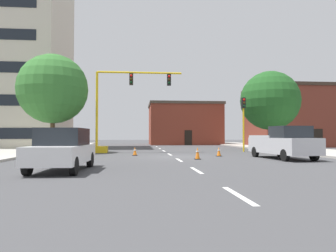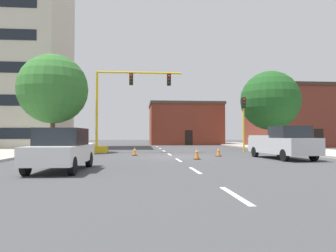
{
  "view_description": "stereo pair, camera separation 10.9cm",
  "coord_description": "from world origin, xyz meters",
  "px_view_note": "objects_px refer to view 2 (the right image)",
  "views": [
    {
      "loc": [
        -2.42,
        -21.52,
        1.45
      ],
      "look_at": [
        0.26,
        6.64,
        2.27
      ],
      "focal_mm": 34.11,
      "sensor_mm": 36.0,
      "label": 1
    },
    {
      "loc": [
        -2.31,
        -21.53,
        1.45
      ],
      "look_at": [
        0.26,
        6.64,
        2.27
      ],
      "focal_mm": 34.11,
      "sensor_mm": 36.0,
      "label": 2
    }
  ],
  "objects_px": {
    "tree_right_mid": "(270,101)",
    "traffic_cone_roadside_a": "(197,153)",
    "traffic_signal_gantry": "(109,127)",
    "tree_left_near": "(53,89)",
    "traffic_light_pole_right": "(244,112)",
    "sedan_white_near_left": "(62,149)",
    "traffic_cone_roadside_b": "(135,151)",
    "traffic_cone_roadside_c": "(219,152)",
    "pickup_truck_silver": "(282,143)"
  },
  "relations": [
    {
      "from": "traffic_signal_gantry",
      "to": "traffic_cone_roadside_b",
      "type": "height_order",
      "value": "traffic_signal_gantry"
    },
    {
      "from": "pickup_truck_silver",
      "to": "traffic_cone_roadside_b",
      "type": "xyz_separation_m",
      "value": [
        -9.08,
        4.12,
        -0.67
      ]
    },
    {
      "from": "traffic_cone_roadside_a",
      "to": "tree_left_near",
      "type": "bearing_deg",
      "value": 142.72
    },
    {
      "from": "traffic_light_pole_right",
      "to": "traffic_cone_roadside_b",
      "type": "relative_size",
      "value": 7.76
    },
    {
      "from": "tree_right_mid",
      "to": "sedan_white_near_left",
      "type": "relative_size",
      "value": 1.68
    },
    {
      "from": "sedan_white_near_left",
      "to": "traffic_cone_roadside_b",
      "type": "relative_size",
      "value": 7.39
    },
    {
      "from": "tree_left_near",
      "to": "tree_right_mid",
      "type": "relative_size",
      "value": 1.06
    },
    {
      "from": "tree_right_mid",
      "to": "traffic_cone_roadside_a",
      "type": "distance_m",
      "value": 14.93
    },
    {
      "from": "traffic_light_pole_right",
      "to": "sedan_white_near_left",
      "type": "distance_m",
      "value": 18.94
    },
    {
      "from": "tree_left_near",
      "to": "pickup_truck_silver",
      "type": "distance_m",
      "value": 18.36
    },
    {
      "from": "traffic_light_pole_right",
      "to": "traffic_cone_roadside_a",
      "type": "height_order",
      "value": "traffic_light_pole_right"
    },
    {
      "from": "pickup_truck_silver",
      "to": "traffic_cone_roadside_c",
      "type": "relative_size",
      "value": 8.44
    },
    {
      "from": "tree_left_near",
      "to": "traffic_cone_roadside_a",
      "type": "bearing_deg",
      "value": -37.28
    },
    {
      "from": "traffic_signal_gantry",
      "to": "traffic_cone_roadside_b",
      "type": "distance_m",
      "value": 4.92
    },
    {
      "from": "sedan_white_near_left",
      "to": "traffic_cone_roadside_b",
      "type": "distance_m",
      "value": 10.0
    },
    {
      "from": "pickup_truck_silver",
      "to": "traffic_cone_roadside_a",
      "type": "bearing_deg",
      "value": 178.78
    },
    {
      "from": "traffic_signal_gantry",
      "to": "traffic_cone_roadside_c",
      "type": "relative_size",
      "value": 12.18
    },
    {
      "from": "traffic_signal_gantry",
      "to": "tree_left_near",
      "type": "bearing_deg",
      "value": 178.83
    },
    {
      "from": "pickup_truck_silver",
      "to": "traffic_cone_roadside_a",
      "type": "distance_m",
      "value": 5.33
    },
    {
      "from": "traffic_cone_roadside_c",
      "to": "pickup_truck_silver",
      "type": "bearing_deg",
      "value": -39.87
    },
    {
      "from": "traffic_cone_roadside_a",
      "to": "traffic_cone_roadside_b",
      "type": "xyz_separation_m",
      "value": [
        -3.79,
        4.0,
        -0.07
      ]
    },
    {
      "from": "traffic_signal_gantry",
      "to": "tree_right_mid",
      "type": "relative_size",
      "value": 1.04
    },
    {
      "from": "sedan_white_near_left",
      "to": "traffic_cone_roadside_c",
      "type": "relative_size",
      "value": 6.96
    },
    {
      "from": "traffic_signal_gantry",
      "to": "traffic_cone_roadside_a",
      "type": "xyz_separation_m",
      "value": [
        6.01,
        -7.96,
        -1.81
      ]
    },
    {
      "from": "traffic_cone_roadside_a",
      "to": "traffic_cone_roadside_b",
      "type": "distance_m",
      "value": 5.51
    },
    {
      "from": "traffic_cone_roadside_b",
      "to": "traffic_signal_gantry",
      "type": "bearing_deg",
      "value": 119.39
    },
    {
      "from": "traffic_light_pole_right",
      "to": "tree_right_mid",
      "type": "bearing_deg",
      "value": 34.29
    },
    {
      "from": "traffic_cone_roadside_b",
      "to": "tree_right_mid",
      "type": "bearing_deg",
      "value": 27.84
    },
    {
      "from": "traffic_cone_roadside_b",
      "to": "sedan_white_near_left",
      "type": "bearing_deg",
      "value": -106.6
    },
    {
      "from": "tree_right_mid",
      "to": "traffic_signal_gantry",
      "type": "bearing_deg",
      "value": -169.19
    },
    {
      "from": "traffic_light_pole_right",
      "to": "pickup_truck_silver",
      "type": "xyz_separation_m",
      "value": [
        -0.47,
        -8.63,
        -2.55
      ]
    },
    {
      "from": "traffic_light_pole_right",
      "to": "tree_left_near",
      "type": "distance_m",
      "value": 16.44
    },
    {
      "from": "traffic_signal_gantry",
      "to": "pickup_truck_silver",
      "type": "relative_size",
      "value": 1.44
    },
    {
      "from": "traffic_light_pole_right",
      "to": "tree_right_mid",
      "type": "relative_size",
      "value": 0.62
    },
    {
      "from": "tree_left_near",
      "to": "sedan_white_near_left",
      "type": "xyz_separation_m",
      "value": [
        3.95,
        -13.61,
        -4.38
      ]
    },
    {
      "from": "traffic_signal_gantry",
      "to": "traffic_light_pole_right",
      "type": "distance_m",
      "value": 11.87
    },
    {
      "from": "traffic_light_pole_right",
      "to": "traffic_cone_roadside_a",
      "type": "bearing_deg",
      "value": -124.09
    },
    {
      "from": "traffic_cone_roadside_c",
      "to": "tree_right_mid",
      "type": "bearing_deg",
      "value": 48.73
    },
    {
      "from": "tree_left_near",
      "to": "traffic_cone_roadside_b",
      "type": "distance_m",
      "value": 9.34
    },
    {
      "from": "traffic_light_pole_right",
      "to": "tree_left_near",
      "type": "bearing_deg",
      "value": -178.39
    },
    {
      "from": "traffic_light_pole_right",
      "to": "traffic_cone_roadside_c",
      "type": "xyz_separation_m",
      "value": [
        -3.77,
        -5.87,
        -3.21
      ]
    },
    {
      "from": "traffic_signal_gantry",
      "to": "traffic_cone_roadside_c",
      "type": "height_order",
      "value": "traffic_signal_gantry"
    },
    {
      "from": "traffic_cone_roadside_a",
      "to": "traffic_cone_roadside_b",
      "type": "bearing_deg",
      "value": 133.4
    },
    {
      "from": "traffic_signal_gantry",
      "to": "tree_right_mid",
      "type": "height_order",
      "value": "tree_right_mid"
    },
    {
      "from": "traffic_signal_gantry",
      "to": "tree_left_near",
      "type": "distance_m",
      "value": 5.52
    },
    {
      "from": "tree_right_mid",
      "to": "traffic_cone_roadside_c",
      "type": "distance_m",
      "value": 11.84
    },
    {
      "from": "tree_left_near",
      "to": "tree_right_mid",
      "type": "bearing_deg",
      "value": 8.09
    },
    {
      "from": "traffic_light_pole_right",
      "to": "sedan_white_near_left",
      "type": "bearing_deg",
      "value": -131.38
    },
    {
      "from": "traffic_light_pole_right",
      "to": "sedan_white_near_left",
      "type": "height_order",
      "value": "traffic_light_pole_right"
    },
    {
      "from": "traffic_cone_roadside_a",
      "to": "traffic_cone_roadside_c",
      "type": "height_order",
      "value": "traffic_cone_roadside_a"
    }
  ]
}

